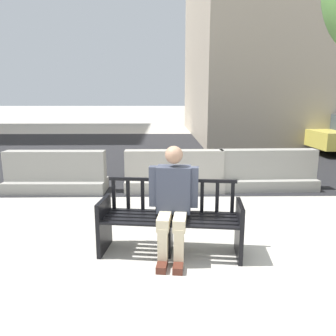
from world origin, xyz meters
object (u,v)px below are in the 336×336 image
seated_person (173,200)px  jersey_barrier_right (267,173)px  jersey_barrier_centre (174,174)px  jersey_barrier_left (56,175)px  street_bench (170,221)px

seated_person → jersey_barrier_right: (2.05, 2.94, -0.35)m
jersey_barrier_right → seated_person: bearing=-125.0°
jersey_barrier_centre → jersey_barrier_left: same height
seated_person → jersey_barrier_centre: seated_person is taller
seated_person → jersey_barrier_right: 3.60m
jersey_barrier_right → jersey_barrier_centre: bearing=-178.0°
street_bench → seated_person: (0.03, -0.06, 0.29)m
jersey_barrier_centre → jersey_barrier_right: 1.94m
street_bench → seated_person: bearing=-63.4°
street_bench → jersey_barrier_centre: street_bench is taller
seated_person → jersey_barrier_centre: (0.12, 2.87, -0.35)m
street_bench → jersey_barrier_right: (2.08, 2.88, -0.06)m
seated_person → jersey_barrier_right: seated_person is taller
street_bench → jersey_barrier_right: 3.55m
jersey_barrier_left → jersey_barrier_right: 4.34m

